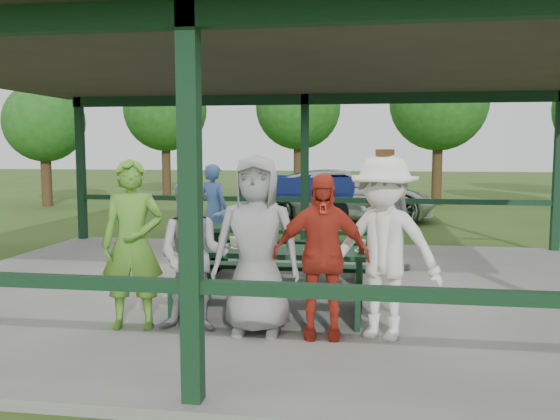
% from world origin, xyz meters
% --- Properties ---
extents(ground, '(90.00, 90.00, 0.00)m').
position_xyz_m(ground, '(0.00, 0.00, 0.00)').
color(ground, '#2E4E18').
rests_on(ground, ground).
extents(concrete_slab, '(10.00, 8.00, 0.10)m').
position_xyz_m(concrete_slab, '(0.00, 0.00, 0.05)').
color(concrete_slab, slate).
rests_on(concrete_slab, ground).
extents(pavilion_structure, '(10.60, 8.60, 3.24)m').
position_xyz_m(pavilion_structure, '(0.00, 0.00, 3.17)').
color(pavilion_structure, black).
rests_on(pavilion_structure, concrete_slab).
extents(picnic_table_near, '(2.42, 1.39, 0.75)m').
position_xyz_m(picnic_table_near, '(0.18, -1.20, 0.57)').
color(picnic_table_near, black).
rests_on(picnic_table_near, concrete_slab).
extents(picnic_table_far, '(2.58, 1.39, 0.75)m').
position_xyz_m(picnic_table_far, '(0.05, 0.80, 0.57)').
color(picnic_table_far, black).
rests_on(picnic_table_far, concrete_slab).
extents(table_setting, '(2.49, 0.45, 0.10)m').
position_xyz_m(table_setting, '(0.31, -1.18, 0.88)').
color(table_setting, white).
rests_on(table_setting, picnic_table_near).
extents(contestant_green, '(0.74, 0.56, 1.83)m').
position_xyz_m(contestant_green, '(-1.19, -2.08, 1.01)').
color(contestant_green, '#528E29').
rests_on(contestant_green, concrete_slab).
extents(contestant_grey_left, '(0.81, 0.65, 1.61)m').
position_xyz_m(contestant_grey_left, '(-0.52, -2.08, 0.90)').
color(contestant_grey_left, '#97979A').
rests_on(contestant_grey_left, concrete_slab).
extents(contestant_grey_mid, '(0.94, 0.64, 1.88)m').
position_xyz_m(contestant_grey_mid, '(0.16, -2.07, 1.04)').
color(contestant_grey_mid, gray).
rests_on(contestant_grey_mid, concrete_slab).
extents(contestant_red, '(1.02, 0.49, 1.69)m').
position_xyz_m(contestant_red, '(0.83, -2.08, 0.95)').
color(contestant_red, '#B72F1F').
rests_on(contestant_red, concrete_slab).
extents(contestant_white_fedora, '(1.37, 1.03, 1.93)m').
position_xyz_m(contestant_white_fedora, '(1.46, -2.02, 1.04)').
color(contestant_white_fedora, white).
rests_on(contestant_white_fedora, concrete_slab).
extents(spectator_lblue, '(1.43, 0.97, 1.48)m').
position_xyz_m(spectator_lblue, '(-0.65, 1.75, 0.84)').
color(spectator_lblue, '#95C6E7').
rests_on(spectator_lblue, concrete_slab).
extents(spectator_blue, '(0.71, 0.61, 1.66)m').
position_xyz_m(spectator_blue, '(-1.48, 2.28, 0.93)').
color(spectator_blue, '#385893').
rests_on(spectator_blue, concrete_slab).
extents(spectator_grey, '(0.94, 0.80, 1.72)m').
position_xyz_m(spectator_grey, '(1.56, 1.57, 0.96)').
color(spectator_grey, gray).
rests_on(spectator_grey, concrete_slab).
extents(pickup_truck, '(5.48, 3.09, 1.44)m').
position_xyz_m(pickup_truck, '(0.50, 8.50, 0.72)').
color(pickup_truck, silver).
rests_on(pickup_truck, ground).
extents(farm_trailer, '(4.04, 2.19, 1.40)m').
position_xyz_m(farm_trailer, '(-0.68, 7.59, 0.69)').
color(farm_trailer, navy).
rests_on(farm_trailer, ground).
extents(tree_far_left, '(3.39, 3.39, 5.30)m').
position_xyz_m(tree_far_left, '(-7.10, 15.54, 3.58)').
color(tree_far_left, '#312113').
rests_on(tree_far_left, ground).
extents(tree_left, '(3.49, 3.49, 5.45)m').
position_xyz_m(tree_left, '(-1.71, 16.47, 3.69)').
color(tree_left, '#312113').
rests_on(tree_left, ground).
extents(tree_mid, '(3.45, 3.45, 5.39)m').
position_xyz_m(tree_mid, '(3.63, 13.70, 3.65)').
color(tree_mid, '#312113').
rests_on(tree_mid, ground).
extents(tree_edge_left, '(2.77, 2.77, 4.33)m').
position_xyz_m(tree_edge_left, '(-9.96, 11.23, 2.92)').
color(tree_edge_left, '#312113').
rests_on(tree_edge_left, ground).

